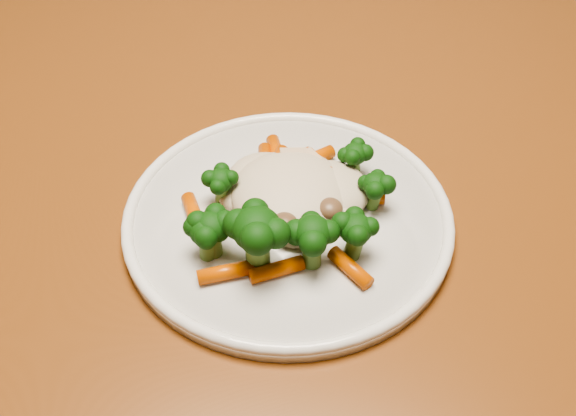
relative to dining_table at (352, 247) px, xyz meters
name	(u,v)px	position (x,y,z in m)	size (l,w,h in m)	color
dining_table	(352,247)	(0.00, 0.00, 0.00)	(1.53, 1.29, 0.75)	brown
plate	(288,220)	(-0.05, -0.06, 0.10)	(0.27, 0.27, 0.01)	white
meal	(285,206)	(-0.06, -0.07, 0.12)	(0.18, 0.18, 0.05)	beige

